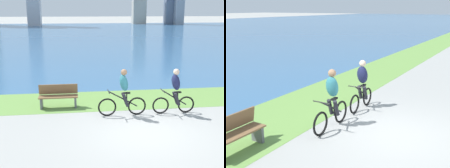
{
  "view_description": "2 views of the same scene",
  "coord_description": "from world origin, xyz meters",
  "views": [
    {
      "loc": [
        -2.18,
        -8.35,
        3.74
      ],
      "look_at": [
        -0.89,
        1.58,
        1.21
      ],
      "focal_mm": 47.66,
      "sensor_mm": 36.0,
      "label": 1
    },
    {
      "loc": [
        -7.08,
        -2.39,
        3.32
      ],
      "look_at": [
        -0.22,
        1.63,
        1.25
      ],
      "focal_mm": 47.06,
      "sensor_mm": 36.0,
      "label": 2
    }
  ],
  "objects": [
    {
      "name": "ground_plane",
      "position": [
        0.0,
        0.0,
        0.0
      ],
      "size": [
        300.0,
        300.0,
        0.0
      ],
      "primitive_type": "plane",
      "color": "#9E9E99"
    },
    {
      "name": "grass_strip_bayside",
      "position": [
        0.0,
        3.59,
        0.0
      ],
      "size": [
        120.0,
        2.83,
        0.01
      ],
      "primitive_type": "cube",
      "color": "#6B9947",
      "rests_on": "ground"
    },
    {
      "name": "cyclist_lead",
      "position": [
        -0.47,
        1.68,
        0.84
      ],
      "size": [
        1.75,
        0.52,
        1.71
      ],
      "color": "black",
      "rests_on": "ground"
    },
    {
      "name": "cyclist_trailing",
      "position": [
        1.44,
        1.68,
        0.83
      ],
      "size": [
        1.6,
        0.52,
        1.67
      ],
      "color": "black",
      "rests_on": "ground"
    },
    {
      "name": "bench_near_path",
      "position": [
        -2.82,
        2.92,
        0.45
      ],
      "size": [
        1.5,
        0.47,
        0.9
      ],
      "color": "brown",
      "rests_on": "ground"
    }
  ]
}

